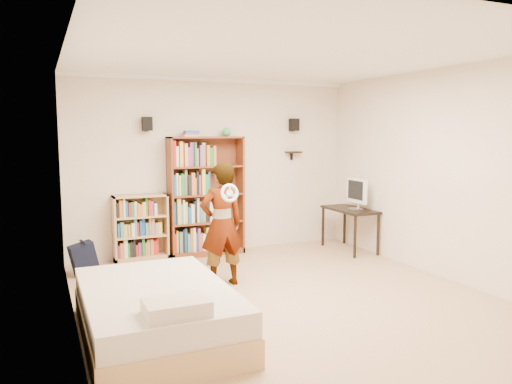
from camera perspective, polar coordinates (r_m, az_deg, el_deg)
ground at (r=5.81m, az=3.49°, el=-12.04°), size 4.50×5.00×0.01m
room_shell at (r=5.50m, az=3.62°, el=5.59°), size 4.52×5.02×2.71m
crown_molding at (r=5.55m, az=3.70°, el=15.00°), size 4.50×5.00×0.06m
speaker_left at (r=7.44m, az=-12.34°, el=7.62°), size 0.14×0.12×0.20m
speaker_right at (r=8.25m, az=4.37°, el=7.68°), size 0.14×0.12×0.20m
wall_shelf at (r=8.27m, az=4.31°, el=4.56°), size 0.25×0.16×0.02m
tall_bookshelf at (r=7.65m, az=-5.71°, el=-0.48°), size 1.15×0.33×1.81m
low_bookshelf at (r=7.50m, az=-13.04°, el=-4.03°), size 0.78×0.29×0.97m
computer_desk at (r=8.11m, az=10.63°, el=-4.22°), size 0.49×0.99×0.67m
imac at (r=7.98m, az=11.32°, el=-0.19°), size 0.18×0.50×0.49m
daybed at (r=4.80m, az=-11.33°, el=-12.60°), size 1.30×1.99×0.59m
person at (r=6.12m, az=-3.95°, el=-3.72°), size 0.57×0.39×1.52m
wii_wheel at (r=5.79m, az=-3.04°, el=-0.12°), size 0.22×0.08×0.22m
navy_bag at (r=6.97m, az=-19.07°, el=-7.23°), size 0.38×0.29×0.46m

